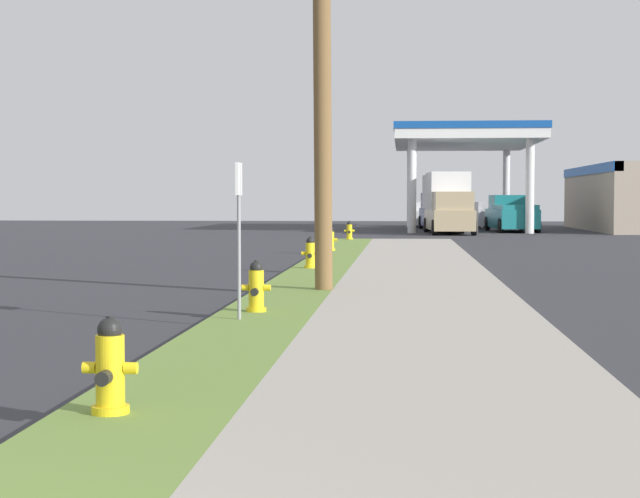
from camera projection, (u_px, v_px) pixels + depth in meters
The scene contains 13 objects.
fire_hydrant_nearest at pixel (110, 371), 7.91m from camera, with size 0.42×0.37×0.74m.
fire_hydrant_second at pixel (256, 289), 15.08m from camera, with size 0.42×0.38×0.74m.
fire_hydrant_third at pixel (310, 254), 24.60m from camera, with size 0.42×0.37×0.74m.
fire_hydrant_fourth at pixel (331, 240), 32.99m from camera, with size 0.42×0.37×0.74m.
fire_hydrant_fifth at pixel (349, 231), 42.20m from camera, with size 0.42×0.38×0.74m.
utility_pole_midground at pixel (322, 16), 18.47m from camera, with size 0.46×1.39×9.57m.
street_sign_post at pixel (239, 208), 14.06m from camera, with size 0.05×0.36×2.12m.
gas_station_canopy at pixel (589, 183), 58.57m from camera, with size 15.88×15.79×5.66m.
car_white_by_near_pump at pixel (424, 215), 66.31m from camera, with size 2.14×4.59×1.57m.
car_silver_by_far_pump at pixel (468, 216), 62.62m from camera, with size 2.15×4.59×1.57m.
truck_tan_at_forecourt at pixel (449, 204), 52.76m from camera, with size 2.43×6.49×3.11m.
truck_navy_on_apron at pixel (441, 204), 59.21m from camera, with size 2.51×6.52×3.11m.
truck_teal_at_far_bay at pixel (511, 215), 55.83m from camera, with size 2.52×5.54×1.97m.
Camera 1 is at (2.67, -2.88, 1.75)m, focal length 58.54 mm.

